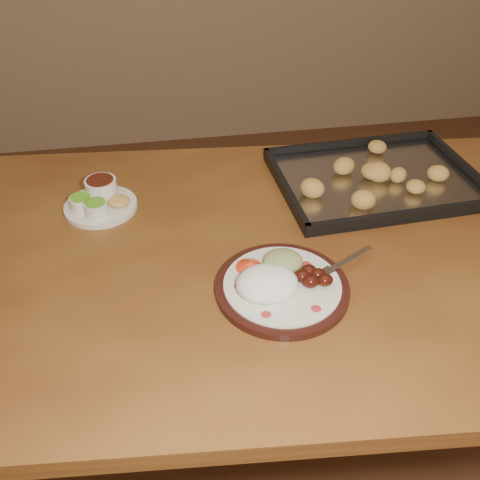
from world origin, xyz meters
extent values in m
plane|color=brown|center=(0.00, 0.00, 0.00)|extent=(4.00, 4.00, 0.00)
cube|color=brown|center=(0.06, 0.02, 0.73)|extent=(1.57, 1.03, 0.04)
cylinder|color=#443114|center=(-0.58, 0.46, 0.35)|extent=(0.07, 0.07, 0.71)
cylinder|color=#443114|center=(0.77, 0.34, 0.35)|extent=(0.07, 0.07, 0.71)
cylinder|color=black|center=(0.12, -0.11, 0.76)|extent=(0.26, 0.26, 0.02)
cylinder|color=silver|center=(0.12, -0.11, 0.77)|extent=(0.22, 0.22, 0.01)
ellipsoid|color=#A82B28|center=(0.08, -0.19, 0.77)|extent=(0.02, 0.02, 0.00)
ellipsoid|color=#A82B28|center=(0.17, -0.19, 0.77)|extent=(0.02, 0.02, 0.00)
ellipsoid|color=#A82B28|center=(0.18, -0.07, 0.77)|extent=(0.02, 0.02, 0.00)
ellipsoid|color=#A82B28|center=(0.04, -0.11, 0.77)|extent=(0.02, 0.02, 0.00)
ellipsoid|color=white|center=(0.09, -0.12, 0.78)|extent=(0.13, 0.12, 0.05)
ellipsoid|color=#451209|center=(0.17, -0.13, 0.78)|extent=(0.03, 0.03, 0.02)
ellipsoid|color=#451209|center=(0.19, -0.11, 0.78)|extent=(0.03, 0.03, 0.02)
ellipsoid|color=#451209|center=(0.18, -0.10, 0.78)|extent=(0.03, 0.03, 0.02)
ellipsoid|color=#451209|center=(0.20, -0.13, 0.78)|extent=(0.03, 0.03, 0.02)
ellipsoid|color=#451209|center=(0.16, -0.11, 0.78)|extent=(0.03, 0.03, 0.02)
ellipsoid|color=tan|center=(0.14, -0.06, 0.78)|extent=(0.09, 0.08, 0.03)
cone|color=red|center=(0.07, -0.06, 0.78)|extent=(0.08, 0.08, 0.02)
cube|color=white|center=(0.27, -0.07, 0.77)|extent=(0.11, 0.07, 0.00)
cube|color=white|center=(0.21, -0.10, 0.77)|extent=(0.04, 0.03, 0.00)
cylinder|color=white|center=(0.20, -0.12, 0.77)|extent=(0.03, 0.02, 0.00)
cylinder|color=white|center=(0.20, -0.11, 0.77)|extent=(0.03, 0.02, 0.00)
cylinder|color=white|center=(0.19, -0.11, 0.77)|extent=(0.03, 0.02, 0.00)
cylinder|color=white|center=(0.19, -0.10, 0.77)|extent=(0.03, 0.02, 0.00)
cylinder|color=silver|center=(-0.23, 0.22, 0.76)|extent=(0.17, 0.17, 0.01)
cylinder|color=silver|center=(-0.26, 0.21, 0.78)|extent=(0.05, 0.05, 0.03)
cylinder|color=#58A420|center=(-0.26, 0.21, 0.79)|extent=(0.05, 0.05, 0.00)
cylinder|color=silver|center=(-0.23, 0.18, 0.78)|extent=(0.05, 0.05, 0.03)
cylinder|color=#58A420|center=(-0.23, 0.18, 0.79)|extent=(0.05, 0.05, 0.00)
cylinder|color=white|center=(-0.22, 0.26, 0.78)|extent=(0.07, 0.07, 0.04)
cylinder|color=#3C130A|center=(-0.22, 0.26, 0.80)|extent=(0.06, 0.06, 0.00)
ellipsoid|color=gold|center=(-0.18, 0.22, 0.77)|extent=(0.05, 0.05, 0.02)
cube|color=black|center=(0.44, 0.23, 0.75)|extent=(0.50, 0.38, 0.01)
cube|color=black|center=(0.43, 0.40, 0.77)|extent=(0.48, 0.04, 0.02)
cube|color=black|center=(0.45, 0.06, 0.77)|extent=(0.48, 0.04, 0.02)
cube|color=black|center=(0.67, 0.24, 0.77)|extent=(0.03, 0.35, 0.02)
cube|color=black|center=(0.21, 0.21, 0.77)|extent=(0.03, 0.35, 0.02)
cube|color=silver|center=(0.44, 0.23, 0.76)|extent=(0.47, 0.34, 0.00)
ellipsoid|color=#BC8C42|center=(0.50, 0.23, 0.78)|extent=(0.05, 0.05, 0.04)
ellipsoid|color=#BC8C42|center=(0.54, 0.28, 0.78)|extent=(0.07, 0.07, 0.04)
ellipsoid|color=#BC8C42|center=(0.45, 0.33, 0.78)|extent=(0.06, 0.06, 0.04)
ellipsoid|color=#BC8C42|center=(0.36, 0.27, 0.78)|extent=(0.07, 0.07, 0.04)
ellipsoid|color=#BC8C42|center=(0.34, 0.25, 0.78)|extent=(0.07, 0.07, 0.04)
ellipsoid|color=#BC8C42|center=(0.39, 0.21, 0.78)|extent=(0.07, 0.07, 0.04)
ellipsoid|color=#BC8C42|center=(0.38, 0.16, 0.78)|extent=(0.07, 0.07, 0.04)
ellipsoid|color=#BC8C42|center=(0.46, 0.12, 0.78)|extent=(0.06, 0.06, 0.04)
ellipsoid|color=#BC8C42|center=(0.56, 0.20, 0.78)|extent=(0.07, 0.07, 0.04)
camera|label=1|loc=(-0.08, -0.83, 1.45)|focal=40.00mm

